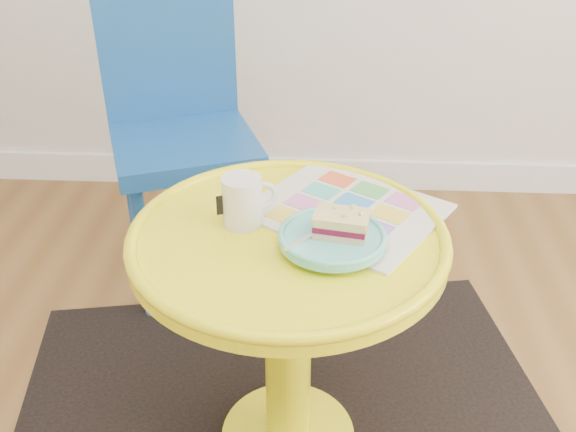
# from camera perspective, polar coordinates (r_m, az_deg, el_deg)

# --- Properties ---
(side_table) EXTENTS (0.61, 0.61, 0.58)m
(side_table) POSITION_cam_1_polar(r_m,az_deg,el_deg) (1.32, -0.00, -7.59)
(side_table) COLOR yellow
(side_table) RESTS_ON ground
(chair) EXTENTS (0.51, 0.51, 0.90)m
(chair) POSITION_cam_1_polar(r_m,az_deg,el_deg) (1.93, -9.72, 8.59)
(chair) COLOR #174E96
(chair) RESTS_ON ground
(newspaper) EXTENTS (0.46, 0.44, 0.01)m
(newspaper) POSITION_cam_1_polar(r_m,az_deg,el_deg) (1.30, 5.18, 0.55)
(newspaper) COLOR silver
(newspaper) RESTS_ON side_table
(mug) EXTENTS (0.11, 0.08, 0.10)m
(mug) POSITION_cam_1_polar(r_m,az_deg,el_deg) (1.23, -4.00, 1.46)
(mug) COLOR silver
(mug) RESTS_ON side_table
(plate) EXTENTS (0.20, 0.20, 0.02)m
(plate) POSITION_cam_1_polar(r_m,az_deg,el_deg) (1.18, 3.95, -2.02)
(plate) COLOR #5EC8BE
(plate) RESTS_ON newspaper
(cake_slice) EXTENTS (0.11, 0.08, 0.04)m
(cake_slice) POSITION_cam_1_polar(r_m,az_deg,el_deg) (1.17, 4.74, -0.68)
(cake_slice) COLOR #D3BC8C
(cake_slice) RESTS_ON plate
(fork) EXTENTS (0.11, 0.12, 0.00)m
(fork) POSITION_cam_1_polar(r_m,az_deg,el_deg) (1.17, 2.43, -1.54)
(fork) COLOR silver
(fork) RESTS_ON plate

